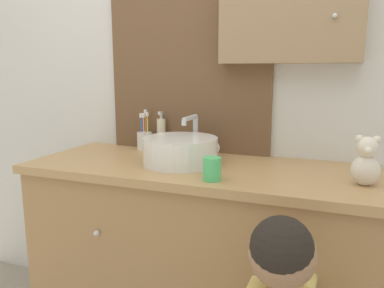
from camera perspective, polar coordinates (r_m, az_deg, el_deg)
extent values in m
cube|color=silver|center=(1.84, 4.25, 10.24)|extent=(3.20, 0.06, 2.50)
cube|color=brown|center=(1.85, -0.64, 10.99)|extent=(0.82, 0.02, 0.94)
cube|color=#B2C1CC|center=(1.85, -0.71, 10.99)|extent=(0.76, 0.01, 0.88)
sphere|color=silver|center=(1.64, 20.92, 17.82)|extent=(0.02, 0.02, 0.02)
cube|color=#A37A4C|center=(1.76, 0.77, -17.85)|extent=(1.42, 0.53, 0.85)
cube|color=tan|center=(1.60, 0.81, -3.84)|extent=(1.46, 0.57, 0.03)
sphere|color=silver|center=(1.59, -14.34, -13.04)|extent=(0.02, 0.02, 0.02)
sphere|color=silver|center=(1.35, 10.38, -17.33)|extent=(0.02, 0.02, 0.02)
cylinder|color=white|center=(1.60, -1.77, -1.04)|extent=(0.32, 0.32, 0.12)
cylinder|color=silver|center=(1.59, -1.78, 0.87)|extent=(0.26, 0.26, 0.01)
cylinder|color=silver|center=(1.76, 0.53, 1.23)|extent=(0.02, 0.02, 0.19)
cylinder|color=silver|center=(1.68, -0.32, 3.98)|extent=(0.02, 0.14, 0.02)
cylinder|color=silver|center=(1.62, -1.24, 3.27)|extent=(0.02, 0.02, 0.02)
sphere|color=white|center=(1.74, 3.23, -0.61)|extent=(0.06, 0.06, 0.06)
cylinder|color=silver|center=(1.92, -7.23, 0.47)|extent=(0.08, 0.08, 0.09)
cylinder|color=#E5CC4C|center=(1.91, -6.79, 2.17)|extent=(0.01, 0.01, 0.18)
cube|color=white|center=(1.90, -6.85, 4.58)|extent=(0.01, 0.02, 0.02)
cylinder|color=orange|center=(1.93, -7.05, 2.39)|extent=(0.01, 0.01, 0.19)
cube|color=white|center=(1.92, -7.11, 4.89)|extent=(0.01, 0.02, 0.02)
cylinder|color=#3884DB|center=(1.92, -7.71, 2.09)|extent=(0.01, 0.01, 0.17)
cube|color=white|center=(1.91, -7.77, 4.34)|extent=(0.01, 0.02, 0.02)
cylinder|color=pink|center=(1.90, -7.36, 2.04)|extent=(0.01, 0.01, 0.17)
cube|color=white|center=(1.89, -7.42, 4.36)|extent=(0.01, 0.02, 0.02)
cylinder|color=beige|center=(1.89, -4.69, 1.45)|extent=(0.04, 0.04, 0.16)
cylinder|color=silver|center=(1.88, -4.73, 4.17)|extent=(0.01, 0.01, 0.02)
cube|color=silver|center=(1.87, -4.84, 4.72)|extent=(0.02, 0.02, 0.02)
sphere|color=#997051|center=(1.09, 13.57, -15.99)|extent=(0.19, 0.19, 0.19)
sphere|color=black|center=(1.07, 13.49, -15.09)|extent=(0.17, 0.17, 0.17)
cylinder|color=#E0CC70|center=(1.32, 17.50, -19.58)|extent=(0.05, 0.26, 0.04)
cylinder|color=white|center=(1.42, 18.14, -15.62)|extent=(0.01, 0.05, 0.12)
ellipsoid|color=beige|center=(1.43, 24.90, -3.67)|extent=(0.10, 0.08, 0.11)
sphere|color=beige|center=(1.41, 25.17, -0.42)|extent=(0.07, 0.07, 0.07)
sphere|color=beige|center=(1.41, 24.15, 0.75)|extent=(0.03, 0.03, 0.03)
sphere|color=beige|center=(1.41, 26.36, 0.60)|extent=(0.03, 0.03, 0.03)
sphere|color=silver|center=(1.38, 25.24, -0.87)|extent=(0.03, 0.03, 0.03)
cylinder|color=#4CC670|center=(1.36, 3.07, -3.79)|extent=(0.07, 0.07, 0.09)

